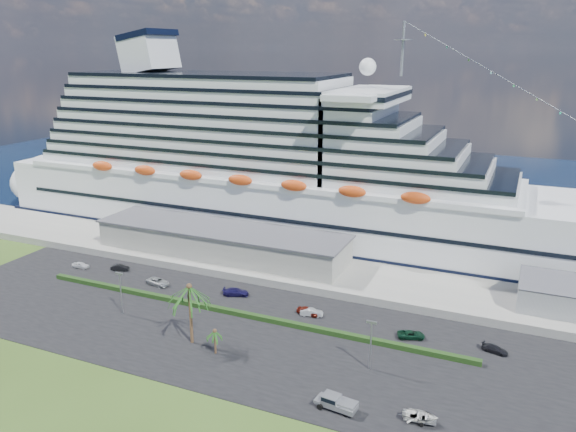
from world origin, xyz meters
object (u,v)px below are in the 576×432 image
at_px(parked_car_3, 236,292).
at_px(pickup_truck, 336,402).
at_px(cruise_ship, 277,173).
at_px(boat_trailer, 420,416).

bearing_deg(parked_car_3, pickup_truck, -151.35).
distance_m(cruise_ship, pickup_truck, 80.12).
bearing_deg(parked_car_3, boat_trailer, -140.99).
bearing_deg(boat_trailer, cruise_ship, 127.83).
distance_m(cruise_ship, boat_trailer, 84.99).
xyz_separation_m(parked_car_3, boat_trailer, (41.97, -25.62, 0.27)).
distance_m(pickup_truck, boat_trailer, 11.45).
relative_size(pickup_truck, boat_trailer, 1.11).
bearing_deg(cruise_ship, parked_car_3, -77.06).
bearing_deg(boat_trailer, pickup_truck, -171.25).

